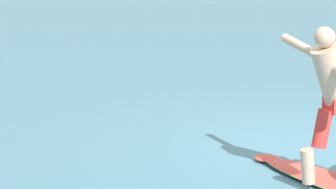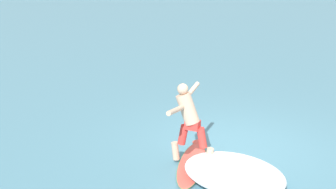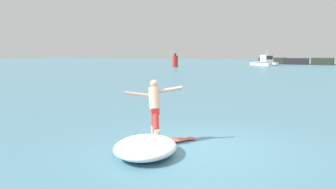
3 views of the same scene
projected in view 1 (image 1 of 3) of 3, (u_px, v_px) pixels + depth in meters
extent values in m
plane|color=teal|center=(323.00, 151.00, 9.15)|extent=(200.00, 200.00, 0.00)
ellipsoid|color=#D84F42|center=(335.00, 182.00, 7.97)|extent=(1.69, 1.75, 0.07)
ellipsoid|color=#D84F42|center=(267.00, 158.00, 8.75)|extent=(0.38, 0.38, 0.06)
ellipsoid|color=#339E56|center=(335.00, 182.00, 7.97)|extent=(1.71, 1.77, 0.03)
cylinder|color=#D0A88B|center=(308.00, 166.00, 7.79)|extent=(0.20, 0.21, 0.36)
cylinder|color=red|center=(322.00, 129.00, 7.77)|extent=(0.25, 0.26, 0.40)
cylinder|color=#D0A88B|center=(332.00, 74.00, 7.69)|extent=(0.50, 0.54, 0.63)
sphere|color=#D0A88B|center=(325.00, 37.00, 7.56)|extent=(0.21, 0.21, 0.21)
cylinder|color=#D0A88B|center=(301.00, 46.00, 8.00)|extent=(0.55, 0.42, 0.19)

